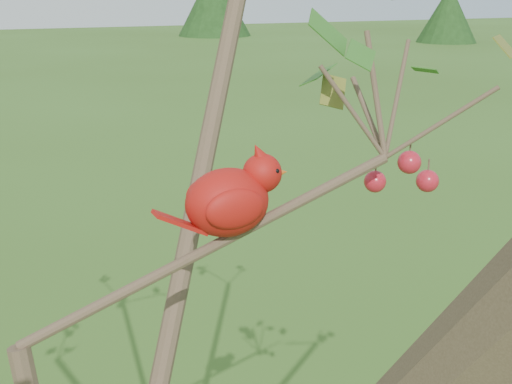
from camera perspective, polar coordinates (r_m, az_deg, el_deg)
crabapple_tree at (r=0.88m, az=-16.30°, el=-6.51°), size 2.35×2.05×2.95m
cardinal at (r=1.01m, az=-2.18°, el=-0.55°), size 0.23×0.12×0.16m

